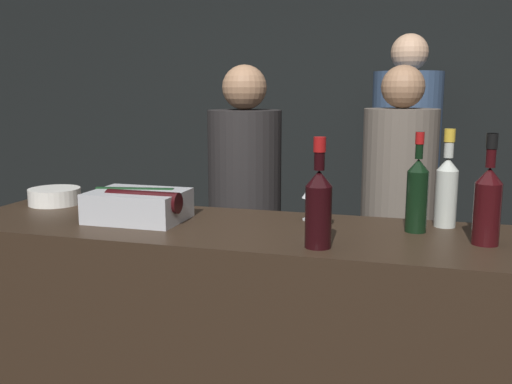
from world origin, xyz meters
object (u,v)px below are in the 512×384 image
object	(u,v)px
bowl_white	(55,196)
person_in_hoodie	(397,213)
red_wine_bottle_tall	(319,204)
person_grey_polo	(245,217)
rose_wine_bottle	(447,187)
candle_votive	(137,201)
person_blond_tee	(404,177)
red_wine_bottle_burgundy	(417,192)
red_wine_bottle_black_foil	(488,202)
wine_glass	(312,192)
ice_bin_with_bottles	(138,204)

from	to	relation	value
bowl_white	person_in_hoodie	world-z (taller)	person_in_hoodie
red_wine_bottle_tall	person_grey_polo	world-z (taller)	person_grey_polo
rose_wine_bottle	person_grey_polo	world-z (taller)	person_grey_polo
candle_votive	person_blond_tee	xyz separation A→B (m)	(1.00, 1.39, -0.06)
person_grey_polo	candle_votive	bearing A→B (deg)	88.45
candle_votive	person_grey_polo	size ratio (longest dim) A/B	0.05
red_wine_bottle_burgundy	red_wine_bottle_tall	bearing A→B (deg)	-134.78
red_wine_bottle_tall	red_wine_bottle_black_foil	size ratio (longest dim) A/B	0.98
red_wine_bottle_black_foil	person_grey_polo	bearing A→B (deg)	142.87
rose_wine_bottle	red_wine_bottle_burgundy	xyz separation A→B (m)	(-0.10, -0.10, -0.01)
person_grey_polo	wine_glass	bearing A→B (deg)	152.01
ice_bin_with_bottles	bowl_white	xyz separation A→B (m)	(-0.48, 0.17, -0.02)
ice_bin_with_bottles	person_in_hoodie	xyz separation A→B (m)	(0.87, 1.07, -0.21)
red_wine_bottle_burgundy	wine_glass	bearing A→B (deg)	168.63
red_wine_bottle_tall	person_in_hoodie	size ratio (longest dim) A/B	0.20
wine_glass	candle_votive	world-z (taller)	wine_glass
person_blond_tee	red_wine_bottle_tall	bearing A→B (deg)	-155.28
person_in_hoodie	red_wine_bottle_tall	bearing A→B (deg)	-60.89
ice_bin_with_bottles	person_blond_tee	bearing A→B (deg)	61.01
red_wine_bottle_tall	wine_glass	bearing A→B (deg)	103.81
ice_bin_with_bottles	person_blond_tee	xyz separation A→B (m)	(0.88, 1.60, -0.09)
person_in_hoodie	candle_votive	bearing A→B (deg)	-101.44
candle_votive	red_wine_bottle_black_foil	distance (m)	1.32
candle_votive	red_wine_bottle_tall	bearing A→B (deg)	-25.47
red_wine_bottle_black_foil	person_blond_tee	distance (m)	1.63
wine_glass	red_wine_bottle_burgundy	distance (m)	0.38
red_wine_bottle_tall	red_wine_bottle_black_foil	distance (m)	0.52
red_wine_bottle_burgundy	person_blond_tee	xyz separation A→B (m)	(-0.08, 1.49, -0.17)
ice_bin_with_bottles	red_wine_bottle_burgundy	distance (m)	0.98
wine_glass	bowl_white	bearing A→B (deg)	-179.56
red_wine_bottle_tall	person_in_hoodie	distance (m)	1.29
person_blond_tee	person_grey_polo	xyz separation A→B (m)	(-0.72, -0.83, -0.11)
ice_bin_with_bottles	person_in_hoodie	distance (m)	1.40
wine_glass	person_in_hoodie	bearing A→B (deg)	72.94
red_wine_bottle_tall	ice_bin_with_bottles	bearing A→B (deg)	165.73
bowl_white	rose_wine_bottle	size ratio (longest dim) A/B	0.62
red_wine_bottle_black_foil	ice_bin_with_bottles	bearing A→B (deg)	-179.92
red_wine_bottle_burgundy	person_blond_tee	world-z (taller)	person_blond_tee
person_in_hoodie	red_wine_bottle_burgundy	bearing A→B (deg)	-46.86
person_in_hoodie	person_grey_polo	world-z (taller)	person_in_hoodie
candle_votive	red_wine_bottle_tall	xyz separation A→B (m)	(0.81, -0.38, 0.11)
candle_votive	ice_bin_with_bottles	bearing A→B (deg)	-60.37
candle_votive	rose_wine_bottle	xyz separation A→B (m)	(1.18, -0.00, 0.12)
ice_bin_with_bottles	wine_glass	distance (m)	0.63
wine_glass	person_blond_tee	distance (m)	1.45
rose_wine_bottle	red_wine_bottle_tall	xyz separation A→B (m)	(-0.38, -0.38, -0.01)
ice_bin_with_bottles	person_grey_polo	world-z (taller)	person_grey_polo
bowl_white	red_wine_bottle_burgundy	size ratio (longest dim) A/B	0.63
red_wine_bottle_tall	red_wine_bottle_burgundy	xyz separation A→B (m)	(0.28, 0.28, 0.00)
bowl_white	person_in_hoodie	xyz separation A→B (m)	(1.35, 0.90, -0.18)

